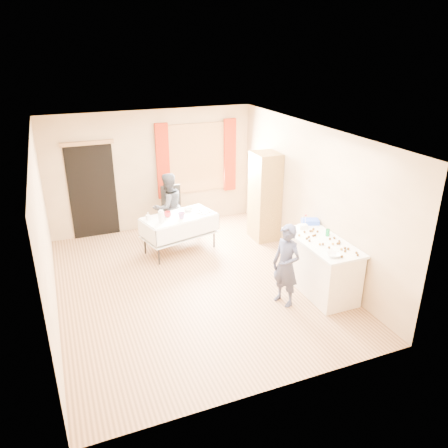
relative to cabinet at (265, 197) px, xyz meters
name	(u,v)px	position (x,y,z in m)	size (l,w,h in m)	color
floor	(194,283)	(-1.99, -1.28, -0.93)	(4.50, 5.50, 0.02)	#9E7047
ceiling	(190,133)	(-1.99, -1.28, 1.69)	(4.50, 5.50, 0.02)	white
wall_back	(153,171)	(-1.99, 1.48, 0.38)	(4.50, 0.02, 2.60)	tan
wall_front	(271,299)	(-1.99, -4.04, 0.38)	(4.50, 0.02, 2.60)	tan
wall_left	(44,235)	(-4.25, -1.28, 0.38)	(0.02, 5.50, 2.60)	tan
wall_right	(311,197)	(0.27, -1.28, 0.38)	(0.02, 5.50, 2.60)	tan
window_frame	(197,158)	(-0.99, 1.44, 0.58)	(1.32, 0.06, 1.52)	olive
window_pane	(197,158)	(-0.99, 1.42, 0.58)	(1.20, 0.02, 1.40)	white
curtain_left	(163,162)	(-1.77, 1.39, 0.58)	(0.28, 0.06, 1.65)	maroon
curtain_right	(230,155)	(-0.21, 1.39, 0.58)	(0.28, 0.06, 1.65)	maroon
doorway	(93,191)	(-3.29, 1.45, 0.08)	(0.95, 0.04, 2.00)	black
door_lintel	(87,143)	(-3.29, 1.42, 1.10)	(1.05, 0.06, 0.08)	olive
cabinet	(265,197)	(0.00, 0.00, 0.00)	(0.50, 0.60, 1.85)	olive
counter	(320,266)	(-0.10, -2.28, -0.47)	(0.70, 1.47, 0.91)	#EFE1C9
party_table	(180,230)	(-1.84, 0.05, -0.48)	(1.56, 1.06, 0.75)	black
chair	(174,219)	(-1.71, 0.97, -0.62)	(0.44, 0.44, 1.03)	black
girl	(286,265)	(-0.84, -2.41, -0.25)	(0.48, 0.57, 1.35)	#272A44
woman	(168,207)	(-1.89, 0.69, -0.21)	(0.84, 0.75, 1.44)	black
soda_can	(328,233)	(0.08, -2.14, 0.05)	(0.07, 0.07, 0.12)	#107D35
mixing_bowl	(334,255)	(-0.27, -2.80, 0.01)	(0.25, 0.25, 0.05)	white
foam_block	(303,227)	(-0.15, -1.72, 0.03)	(0.15, 0.10, 0.08)	white
blue_basket	(310,222)	(0.10, -1.57, 0.03)	(0.30, 0.20, 0.08)	blue
pitcher	(161,217)	(-2.24, -0.15, -0.06)	(0.11, 0.11, 0.22)	silver
cup_red	(168,214)	(-2.06, 0.08, -0.12)	(0.14, 0.14, 0.10)	red
cup_rainbow	(181,216)	(-1.83, -0.11, -0.11)	(0.15, 0.15, 0.12)	red
small_bowl	(188,210)	(-1.59, 0.23, -0.15)	(0.21, 0.21, 0.06)	white
pastry_tray	(204,212)	(-1.31, 0.05, -0.16)	(0.28, 0.20, 0.02)	white
bottle	(148,216)	(-2.44, 0.06, -0.10)	(0.09, 0.09, 0.15)	white
cake_balls	(327,241)	(-0.07, -2.36, 0.01)	(0.52, 1.13, 0.04)	#3F2314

